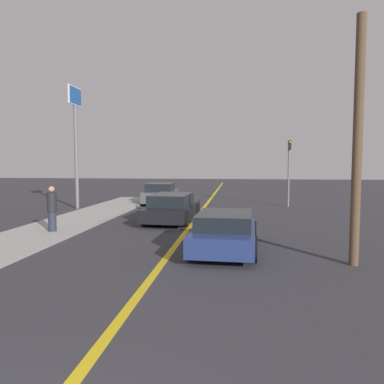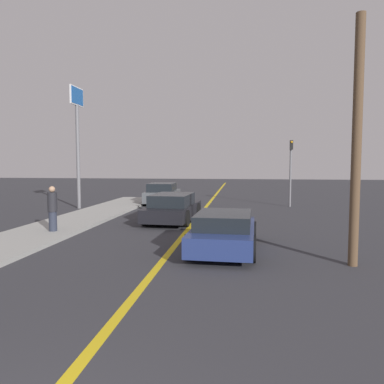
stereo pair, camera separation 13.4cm
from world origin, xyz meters
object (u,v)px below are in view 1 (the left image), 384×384
Objects in this scene: car_ahead_center at (172,208)px; traffic_light at (289,166)px; roadside_sign at (75,123)px; car_near_right_lane at (225,231)px; pedestrian_mid_group at (52,209)px; utility_pole at (358,142)px; car_far_distant at (161,194)px.

traffic_light is at bearing 50.37° from car_ahead_center.
traffic_light is 0.57× the size of roadside_sign.
roadside_sign is (-8.84, 9.44, 4.33)m from car_near_right_lane.
traffic_light reaches higher than car_near_right_lane.
pedestrian_mid_group is (-3.82, -3.65, 0.34)m from car_ahead_center.
utility_pole is at bearing -90.31° from traffic_light.
car_ahead_center is at bearing -32.96° from roadside_sign.
car_far_distant is 10.95m from pedestrian_mid_group.
car_near_right_lane is 2.55× the size of pedestrian_mid_group.
roadside_sign reaches higher than car_near_right_lane.
car_far_distant is 0.63× the size of utility_pole.
utility_pole is at bearing -61.74° from car_far_distant.
car_far_distant is 16.06m from utility_pole.
roadside_sign is (-4.29, -3.06, 4.27)m from car_far_distant.
car_far_distant is at bearing 119.91° from utility_pole.
car_far_distant is at bearing 175.37° from traffic_light.
car_far_distant is (-4.55, 12.50, 0.07)m from car_near_right_lane.
pedestrian_mid_group is (-1.82, -10.79, 0.31)m from car_far_distant.
car_ahead_center is 2.76× the size of pedestrian_mid_group.
car_ahead_center is 9.22m from utility_pole.
car_near_right_lane is at bearing -61.54° from car_ahead_center.
car_far_distant is 2.39× the size of pedestrian_mid_group.
traffic_light is at bearing 76.14° from car_near_right_lane.
car_ahead_center is at bearing 131.83° from utility_pole.
car_ahead_center is 7.42m from car_far_distant.
roadside_sign reaches higher than traffic_light.
car_near_right_lane is 1.07× the size of car_far_distant.
roadside_sign is at bearing -146.14° from car_far_distant.
utility_pole is at bearing -16.91° from pedestrian_mid_group.
traffic_light is (5.98, 6.50, 1.83)m from car_ahead_center.
pedestrian_mid_group reaches higher than car_ahead_center.
car_far_distant is at bearing 80.42° from pedestrian_mid_group.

